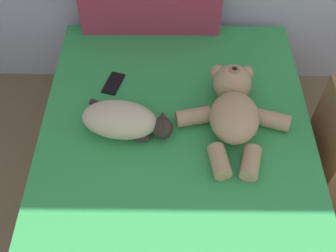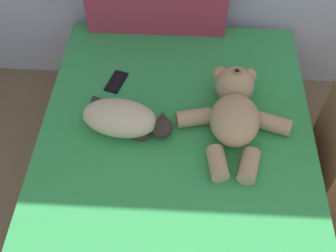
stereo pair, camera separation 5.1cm
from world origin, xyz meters
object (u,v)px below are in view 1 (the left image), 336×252
cat (124,121)px  teddy_bear (233,109)px  bed (176,203)px  cell_phone (113,83)px

cat → teddy_bear: bearing=7.5°
bed → cat: bearing=134.5°
teddy_bear → bed: bearing=-130.2°
teddy_bear → cell_phone: teddy_bear is taller
bed → cell_phone: size_ratio=12.84×
bed → cell_phone: cell_phone is taller
cat → cell_phone: size_ratio=2.59×
bed → cell_phone: 0.67m
bed → cat: 0.46m
bed → cell_phone: (-0.32, 0.53, 0.25)m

